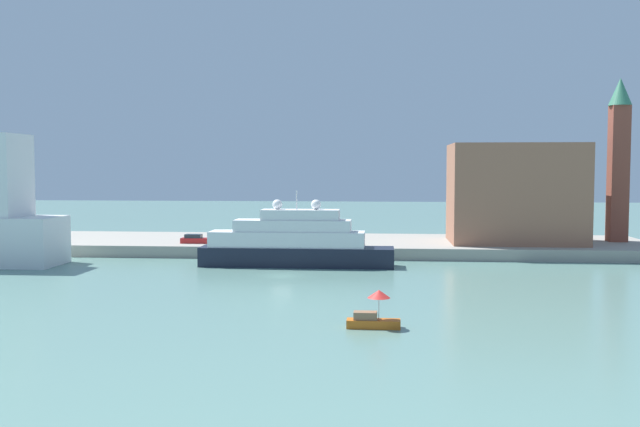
{
  "coord_description": "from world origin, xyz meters",
  "views": [
    {
      "loc": [
        12.45,
        -87.04,
        13.49
      ],
      "look_at": [
        4.34,
        6.0,
        7.5
      ],
      "focal_mm": 39.64,
      "sensor_mm": 36.0,
      "label": 1
    }
  ],
  "objects_px": {
    "harbor_building": "(515,193)",
    "parked_car": "(194,239)",
    "large_yacht": "(294,243)",
    "person_figure": "(233,236)",
    "small_motorboat": "(374,314)",
    "bell_tower": "(619,153)",
    "mooring_bollard": "(310,245)"
  },
  "relations": [
    {
      "from": "small_motorboat",
      "to": "harbor_building",
      "type": "height_order",
      "value": "harbor_building"
    },
    {
      "from": "large_yacht",
      "to": "small_motorboat",
      "type": "bearing_deg",
      "value": -72.82
    },
    {
      "from": "large_yacht",
      "to": "bell_tower",
      "type": "relative_size",
      "value": 1.02
    },
    {
      "from": "mooring_bollard",
      "to": "large_yacht",
      "type": "bearing_deg",
      "value": -101.07
    },
    {
      "from": "small_motorboat",
      "to": "parked_car",
      "type": "bearing_deg",
      "value": 120.38
    },
    {
      "from": "large_yacht",
      "to": "harbor_building",
      "type": "height_order",
      "value": "harbor_building"
    },
    {
      "from": "large_yacht",
      "to": "harbor_building",
      "type": "distance_m",
      "value": 37.76
    },
    {
      "from": "large_yacht",
      "to": "mooring_bollard",
      "type": "xyz_separation_m",
      "value": [
        1.54,
        7.86,
        -1.06
      ]
    },
    {
      "from": "large_yacht",
      "to": "small_motorboat",
      "type": "relative_size",
      "value": 5.88
    },
    {
      "from": "small_motorboat",
      "to": "harbor_building",
      "type": "relative_size",
      "value": 0.22
    },
    {
      "from": "person_figure",
      "to": "mooring_bollard",
      "type": "xyz_separation_m",
      "value": [
        13.48,
        -8.13,
        -0.44
      ]
    },
    {
      "from": "bell_tower",
      "to": "person_figure",
      "type": "distance_m",
      "value": 63.18
    },
    {
      "from": "small_motorboat",
      "to": "person_figure",
      "type": "height_order",
      "value": "person_figure"
    },
    {
      "from": "small_motorboat",
      "to": "bell_tower",
      "type": "relative_size",
      "value": 0.17
    },
    {
      "from": "parked_car",
      "to": "person_figure",
      "type": "height_order",
      "value": "person_figure"
    },
    {
      "from": "harbor_building",
      "to": "parked_car",
      "type": "relative_size",
      "value": 4.74
    },
    {
      "from": "small_motorboat",
      "to": "mooring_bollard",
      "type": "relative_size",
      "value": 7.23
    },
    {
      "from": "harbor_building",
      "to": "parked_car",
      "type": "distance_m",
      "value": 50.91
    },
    {
      "from": "large_yacht",
      "to": "person_figure",
      "type": "relative_size",
      "value": 16.43
    },
    {
      "from": "harbor_building",
      "to": "mooring_bollard",
      "type": "distance_m",
      "value": 33.65
    },
    {
      "from": "harbor_building",
      "to": "parked_car",
      "type": "bearing_deg",
      "value": -173.77
    },
    {
      "from": "bell_tower",
      "to": "person_figure",
      "type": "relative_size",
      "value": 16.03
    },
    {
      "from": "large_yacht",
      "to": "small_motorboat",
      "type": "height_order",
      "value": "large_yacht"
    },
    {
      "from": "small_motorboat",
      "to": "harbor_building",
      "type": "bearing_deg",
      "value": 68.27
    },
    {
      "from": "large_yacht",
      "to": "person_figure",
      "type": "xyz_separation_m",
      "value": [
        -11.94,
        15.99,
        -0.62
      ]
    },
    {
      "from": "bell_tower",
      "to": "mooring_bollard",
      "type": "height_order",
      "value": "bell_tower"
    },
    {
      "from": "person_figure",
      "to": "mooring_bollard",
      "type": "bearing_deg",
      "value": -31.09
    },
    {
      "from": "harbor_building",
      "to": "mooring_bollard",
      "type": "xyz_separation_m",
      "value": [
        -31.47,
        -9.32,
        -7.46
      ]
    },
    {
      "from": "person_figure",
      "to": "parked_car",
      "type": "bearing_deg",
      "value": -140.36
    },
    {
      "from": "large_yacht",
      "to": "bell_tower",
      "type": "xyz_separation_m",
      "value": [
        49.65,
        20.33,
        12.76
      ]
    },
    {
      "from": "large_yacht",
      "to": "parked_car",
      "type": "distance_m",
      "value": 20.74
    },
    {
      "from": "parked_car",
      "to": "small_motorboat",
      "type": "bearing_deg",
      "value": -59.62
    }
  ]
}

